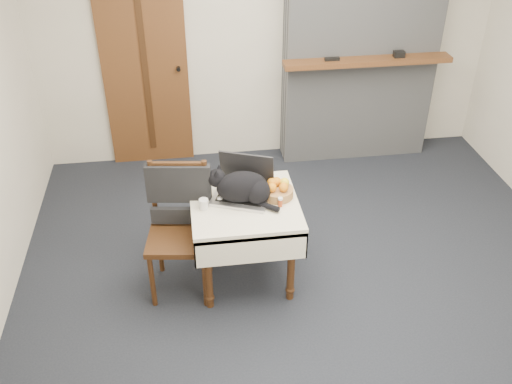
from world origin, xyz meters
TOP-DOWN VIEW (x-y plane):
  - ground at (0.00, 0.00)m, footprint 4.50×4.50m
  - room_shell at (0.00, 0.46)m, footprint 4.52×4.01m
  - door at (-1.20, 1.97)m, footprint 0.82×0.10m
  - chimney at (0.90, 1.85)m, footprint 1.62×0.48m
  - side_table at (-0.48, 0.01)m, footprint 0.78×0.78m
  - laptop at (-0.47, 0.11)m, footprint 0.51×0.47m
  - cat at (-0.49, 0.03)m, footprint 0.51×0.37m
  - cream_jar at (-0.78, -0.03)m, footprint 0.07×0.07m
  - pill_bottle at (-0.23, -0.08)m, footprint 0.04×0.04m
  - fruit_basket at (-0.23, 0.06)m, footprint 0.23×0.23m
  - desk_clutter at (-0.34, 0.06)m, footprint 0.12×0.10m
  - chair at (-0.95, 0.05)m, footprint 0.51×0.51m

SIDE VIEW (x-z plane):
  - ground at x=0.00m, z-range 0.00..0.00m
  - side_table at x=-0.48m, z-range 0.24..0.94m
  - chair at x=-0.95m, z-range 0.14..1.15m
  - desk_clutter at x=-0.34m, z-range 0.70..0.71m
  - pill_bottle at x=-0.23m, z-range 0.70..0.77m
  - cream_jar at x=-0.78m, z-range 0.70..0.78m
  - fruit_basket at x=-0.23m, z-range 0.69..0.82m
  - laptop at x=-0.47m, z-range 0.62..0.93m
  - cat at x=-0.49m, z-range 0.68..0.95m
  - door at x=-1.20m, z-range 0.00..2.00m
  - chimney at x=0.90m, z-range 0.00..2.60m
  - room_shell at x=0.00m, z-range 0.46..3.07m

